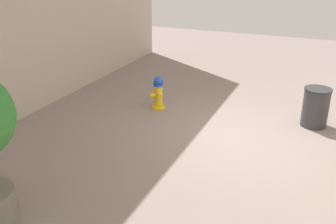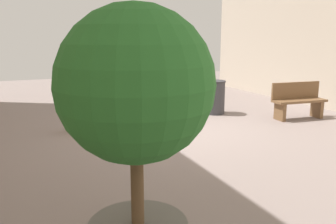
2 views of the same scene
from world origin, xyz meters
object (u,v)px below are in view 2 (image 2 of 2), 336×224
bench_near (298,100)px  planter_tree (136,116)px  trash_bin (214,97)px  fire_hydrant (78,113)px

bench_near → planter_tree: 7.42m
bench_near → planter_tree: planter_tree is taller
trash_bin → fire_hydrant: bearing=6.9°
fire_hydrant → trash_bin: trash_bin is taller
fire_hydrant → planter_tree: planter_tree is taller
bench_near → planter_tree: size_ratio=0.62×
fire_hydrant → trash_bin: (-3.83, -0.46, 0.03)m
fire_hydrant → bench_near: 5.62m
bench_near → trash_bin: 2.21m
fire_hydrant → trash_bin: bearing=-173.1°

